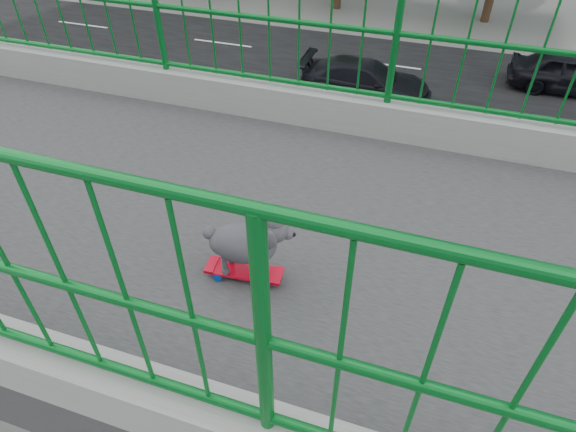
# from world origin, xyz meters

# --- Properties ---
(road) EXTENTS (18.00, 90.00, 0.02)m
(road) POSITION_xyz_m (-13.00, 0.00, 0.01)
(road) COLOR black
(road) RESTS_ON ground
(footbridge) EXTENTS (3.00, 24.00, 7.00)m
(footbridge) POSITION_xyz_m (0.00, 0.00, 5.22)
(footbridge) COLOR #2D2D2F
(footbridge) RESTS_ON ground
(railing) EXTENTS (3.00, 24.00, 1.42)m
(railing) POSITION_xyz_m (0.00, 0.00, 7.21)
(railing) COLOR gray
(railing) RESTS_ON footbridge
(skateboard) EXTENTS (0.18, 0.47, 0.06)m
(skateboard) POSITION_xyz_m (0.47, 1.50, 7.05)
(skateboard) COLOR red
(skateboard) RESTS_ON footbridge
(poodle) EXTENTS (0.25, 0.53, 0.44)m
(poodle) POSITION_xyz_m (0.47, 1.53, 7.30)
(poodle) COLOR #28252A
(poodle) RESTS_ON skateboard
(car_3) EXTENTS (2.08, 5.11, 1.48)m
(car_3) POSITION_xyz_m (-15.60, -0.35, 0.74)
(car_3) COLOR black
(car_3) RESTS_ON ground
(car_4) EXTENTS (1.86, 4.63, 1.58)m
(car_4) POSITION_xyz_m (-18.80, 7.29, 0.79)
(car_4) COLOR black
(car_4) RESTS_ON ground
(car_5) EXTENTS (1.68, 4.82, 1.59)m
(car_5) POSITION_xyz_m (-6.00, 3.36, 0.79)
(car_5) COLOR silver
(car_5) RESTS_ON ground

